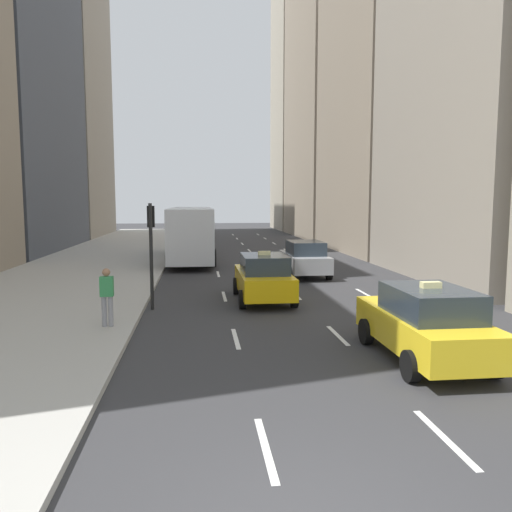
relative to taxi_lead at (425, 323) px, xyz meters
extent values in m
cube|color=#ADAAA3|center=(-11.00, 21.31, -0.81)|extent=(8.00, 66.00, 0.15)
cube|color=white|center=(-4.20, -3.69, -0.87)|extent=(0.12, 2.00, 0.01)
cube|color=white|center=(-4.20, 2.31, -0.87)|extent=(0.12, 2.00, 0.01)
cube|color=white|center=(-4.20, 8.31, -0.87)|extent=(0.12, 2.00, 0.01)
cube|color=white|center=(-4.20, 14.31, -0.87)|extent=(0.12, 2.00, 0.01)
cube|color=white|center=(-4.20, 20.31, -0.87)|extent=(0.12, 2.00, 0.01)
cube|color=white|center=(-4.20, 26.31, -0.87)|extent=(0.12, 2.00, 0.01)
cube|color=white|center=(-4.20, 32.31, -0.87)|extent=(0.12, 2.00, 0.01)
cube|color=white|center=(-4.20, 38.31, -0.87)|extent=(0.12, 2.00, 0.01)
cube|color=white|center=(-4.20, 44.31, -0.87)|extent=(0.12, 2.00, 0.01)
cube|color=white|center=(-1.40, -3.69, -0.87)|extent=(0.12, 2.00, 0.01)
cube|color=white|center=(-1.40, 2.31, -0.87)|extent=(0.12, 2.00, 0.01)
cube|color=white|center=(-1.40, 8.31, -0.87)|extent=(0.12, 2.00, 0.01)
cube|color=white|center=(-1.40, 14.31, -0.87)|extent=(0.12, 2.00, 0.01)
cube|color=white|center=(-1.40, 20.31, -0.87)|extent=(0.12, 2.00, 0.01)
cube|color=white|center=(-1.40, 26.31, -0.87)|extent=(0.12, 2.00, 0.01)
cube|color=white|center=(-1.40, 32.31, -0.87)|extent=(0.12, 2.00, 0.01)
cube|color=white|center=(-1.40, 38.31, -0.87)|extent=(0.12, 2.00, 0.01)
cube|color=white|center=(-1.40, 44.31, -0.87)|extent=(0.12, 2.00, 0.01)
cube|color=white|center=(1.40, 2.31, -0.87)|extent=(0.12, 2.00, 0.01)
cube|color=white|center=(1.40, 8.31, -0.87)|extent=(0.12, 2.00, 0.01)
cube|color=white|center=(1.40, 14.31, -0.87)|extent=(0.12, 2.00, 0.01)
cube|color=white|center=(1.40, 20.31, -0.87)|extent=(0.12, 2.00, 0.01)
cube|color=white|center=(1.40, 26.31, -0.87)|extent=(0.12, 2.00, 0.01)
cube|color=white|center=(1.40, 32.31, -0.87)|extent=(0.12, 2.00, 0.01)
cube|color=white|center=(1.40, 38.31, -0.87)|extent=(0.12, 2.00, 0.01)
cube|color=white|center=(1.40, 44.31, -0.87)|extent=(0.12, 2.00, 0.01)
cube|color=#4C515B|center=(-18.00, 27.72, 14.77)|extent=(6.00, 16.43, 31.30)
cube|color=gray|center=(-18.00, 43.63, 16.37)|extent=(6.00, 14.36, 34.50)
cube|color=gray|center=(8.00, 25.18, 9.53)|extent=(6.00, 13.65, 20.82)
cube|color=gray|center=(8.00, 40.68, 15.57)|extent=(6.00, 15.60, 32.89)
cube|color=#A89E89|center=(8.00, 54.52, 15.61)|extent=(6.00, 10.63, 32.98)
cube|color=yellow|center=(0.00, 0.07, -0.17)|extent=(1.80, 4.40, 0.76)
cube|color=#28333D|center=(0.00, -0.19, 0.53)|extent=(1.58, 2.29, 0.64)
cube|color=#F2E599|center=(0.00, -0.19, 0.92)|extent=(0.44, 0.20, 0.14)
cylinder|color=black|center=(-0.90, 1.43, -0.55)|extent=(0.22, 0.66, 0.66)
cylinder|color=black|center=(0.90, 1.43, -0.55)|extent=(0.22, 0.66, 0.66)
cylinder|color=black|center=(-0.90, -1.29, -0.55)|extent=(0.22, 0.66, 0.66)
cylinder|color=black|center=(0.90, -1.29, -0.55)|extent=(0.22, 0.66, 0.66)
cube|color=yellow|center=(-2.80, 7.38, -0.17)|extent=(1.80, 4.40, 0.76)
cube|color=#28333D|center=(-2.80, 7.11, 0.53)|extent=(1.58, 2.29, 0.64)
cube|color=#F2E599|center=(-2.80, 7.11, 0.92)|extent=(0.44, 0.20, 0.14)
cylinder|color=black|center=(-3.70, 8.74, -0.55)|extent=(0.22, 0.66, 0.66)
cylinder|color=black|center=(-1.90, 8.74, -0.55)|extent=(0.22, 0.66, 0.66)
cylinder|color=black|center=(-3.70, 6.01, -0.55)|extent=(0.22, 0.66, 0.66)
cylinder|color=black|center=(-1.90, 6.01, -0.55)|extent=(0.22, 0.66, 0.66)
cube|color=#9EA0A5|center=(0.00, 13.26, -0.17)|extent=(1.80, 4.40, 0.76)
cube|color=#28333D|center=(0.00, 13.00, 0.53)|extent=(1.58, 2.29, 0.64)
cylinder|color=black|center=(-0.90, 14.63, -0.55)|extent=(0.22, 0.66, 0.66)
cylinder|color=black|center=(0.90, 14.63, -0.55)|extent=(0.22, 0.66, 0.66)
cylinder|color=black|center=(-0.90, 11.90, -0.55)|extent=(0.22, 0.66, 0.66)
cylinder|color=black|center=(0.90, 11.90, -0.55)|extent=(0.22, 0.66, 0.66)
cube|color=silver|center=(-5.60, 20.44, 0.92)|extent=(2.50, 11.60, 2.90)
cube|color=#28333D|center=(-5.60, 26.19, 1.27)|extent=(2.30, 0.12, 1.40)
cube|color=#28333D|center=(-6.81, 20.44, 1.27)|extent=(0.08, 9.86, 1.10)
cube|color=yellow|center=(-5.60, 26.19, 2.17)|extent=(1.50, 0.10, 0.36)
cylinder|color=black|center=(-6.85, 24.04, -0.38)|extent=(0.30, 1.00, 1.00)
cylinder|color=black|center=(-4.35, 24.04, -0.38)|extent=(0.30, 1.00, 1.00)
cylinder|color=black|center=(-6.85, 17.25, -0.38)|extent=(0.30, 1.00, 1.00)
cylinder|color=black|center=(-4.35, 17.25, -0.38)|extent=(0.30, 1.00, 1.00)
cylinder|color=gray|center=(-7.82, 3.48, -0.30)|extent=(0.14, 0.14, 0.86)
cylinder|color=gray|center=(-7.64, 3.48, -0.30)|extent=(0.14, 0.14, 0.86)
cube|color=#338C4C|center=(-7.73, 3.48, 0.41)|extent=(0.36, 0.22, 0.56)
sphere|color=#9E7051|center=(-7.73, 3.48, 0.81)|extent=(0.22, 0.22, 0.22)
cylinder|color=black|center=(-6.75, 6.28, 0.92)|extent=(0.12, 0.12, 3.60)
cube|color=black|center=(-6.75, 6.46, 2.27)|extent=(0.24, 0.20, 0.72)
sphere|color=red|center=(-6.75, 6.57, 2.50)|extent=(0.14, 0.14, 0.14)
sphere|color=#4C3F14|center=(-6.75, 6.57, 2.27)|extent=(0.14, 0.14, 0.14)
sphere|color=#198C2D|center=(-6.75, 6.57, 2.04)|extent=(0.14, 0.14, 0.14)
camera|label=1|loc=(-5.15, -10.69, 2.78)|focal=35.00mm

